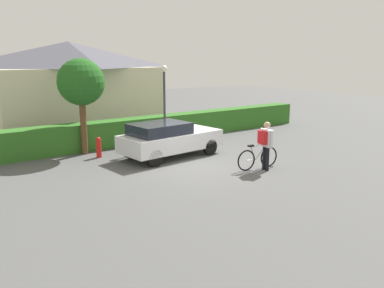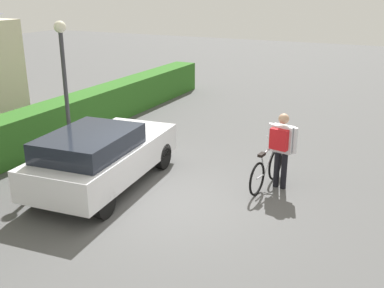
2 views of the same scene
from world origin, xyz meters
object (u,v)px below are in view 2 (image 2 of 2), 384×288
(parked_car_near, at_px, (102,156))
(street_lamp, at_px, (64,72))
(person_rider, at_px, (281,144))
(bicycle, at_px, (267,170))

(parked_car_near, bearing_deg, street_lamp, 62.11)
(person_rider, distance_m, street_lamp, 5.35)
(parked_car_near, relative_size, bicycle, 2.39)
(bicycle, bearing_deg, parked_car_near, 116.28)
(bicycle, distance_m, person_rider, 0.69)
(bicycle, relative_size, street_lamp, 0.49)
(parked_car_near, height_order, person_rider, person_rider)
(bicycle, bearing_deg, person_rider, -76.18)
(person_rider, bearing_deg, street_lamp, 99.04)
(person_rider, bearing_deg, parked_car_near, 115.38)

